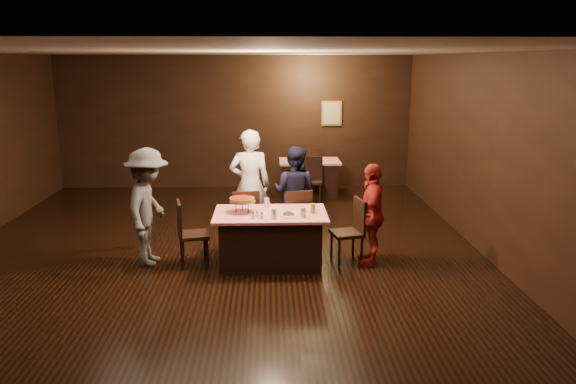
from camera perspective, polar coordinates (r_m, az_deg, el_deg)
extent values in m
plane|color=black|center=(8.36, -7.12, -7.03)|extent=(10.00, 10.00, 0.00)
cube|color=silver|center=(7.85, -7.77, 13.98)|extent=(8.00, 10.00, 0.04)
cube|color=black|center=(12.91, -5.40, 7.06)|extent=(8.00, 0.04, 3.00)
cube|color=black|center=(3.22, -15.75, -12.79)|extent=(8.00, 0.04, 3.00)
cube|color=black|center=(8.57, 20.29, 3.13)|extent=(0.04, 10.00, 3.00)
cube|color=tan|center=(12.92, 4.46, 7.97)|extent=(0.46, 0.03, 0.56)
cube|color=beige|center=(12.89, 4.47, 7.96)|extent=(0.38, 0.01, 0.48)
cube|color=red|center=(8.09, -1.79, -4.75)|extent=(1.60, 1.00, 0.77)
cube|color=#BA0C13|center=(12.20, 2.19, 1.43)|extent=(1.30, 0.90, 0.77)
cube|color=black|center=(8.79, -4.42, -2.69)|extent=(0.48, 0.48, 0.95)
cube|color=black|center=(8.79, 0.80, -2.65)|extent=(0.50, 0.50, 0.95)
cube|color=black|center=(8.14, -9.58, -4.16)|extent=(0.50, 0.50, 0.95)
cube|color=black|center=(8.14, 5.99, -4.04)|extent=(0.50, 0.50, 0.95)
cube|color=black|center=(11.50, 2.45, 1.16)|extent=(0.47, 0.47, 0.95)
cube|color=black|center=(12.77, 2.00, 2.38)|extent=(0.51, 0.51, 0.95)
imported|color=white|center=(9.13, -3.88, 0.72)|extent=(0.69, 0.48, 1.82)
imported|color=#181A34|center=(9.19, 0.69, -0.05)|extent=(0.92, 0.84, 1.54)
imported|color=#4F5054|center=(8.24, -14.02, -1.48)|extent=(0.71, 1.14, 1.69)
imported|color=#AB241F|center=(8.10, 8.52, -2.26)|extent=(0.51, 0.92, 1.48)
cylinder|color=black|center=(8.12, -4.64, -1.35)|extent=(0.01, 0.01, 0.15)
cylinder|color=black|center=(7.98, -5.31, -1.62)|extent=(0.01, 0.01, 0.15)
cylinder|color=black|center=(7.97, -4.06, -1.61)|extent=(0.01, 0.01, 0.15)
cylinder|color=silver|center=(8.00, -4.68, -0.97)|extent=(0.38, 0.38, 0.01)
cylinder|color=#B27233|center=(7.99, -4.69, -0.76)|extent=(0.35, 0.35, 0.05)
cylinder|color=#A5140C|center=(7.98, -4.69, -0.56)|extent=(0.30, 0.30, 0.01)
cylinder|color=white|center=(7.81, 0.04, -2.40)|extent=(0.25, 0.25, 0.01)
cylinder|color=#B27233|center=(7.80, 0.04, -2.21)|extent=(0.18, 0.18, 0.04)
cylinder|color=#A5140C|center=(7.80, 0.04, -2.04)|extent=(0.14, 0.14, 0.01)
cylinder|color=white|center=(8.14, 2.06, -1.75)|extent=(0.25, 0.25, 0.01)
cylinder|color=silver|center=(7.67, -1.43, -2.21)|extent=(0.08, 0.08, 0.14)
cylinder|color=silver|center=(7.74, 1.54, -2.08)|extent=(0.08, 0.08, 0.14)
cylinder|color=#BF7F26|center=(7.94, 2.53, -1.69)|extent=(0.08, 0.08, 0.14)
cylinder|color=silver|center=(8.25, -2.17, -1.10)|extent=(0.08, 0.08, 0.14)
cylinder|color=silver|center=(7.73, -3.13, -2.33)|extent=(0.04, 0.04, 0.08)
cylinder|color=silver|center=(7.72, -3.14, -2.01)|extent=(0.05, 0.05, 0.02)
cylinder|color=silver|center=(7.68, -2.69, -2.43)|extent=(0.04, 0.04, 0.08)
cylinder|color=silver|center=(7.67, -2.70, -2.11)|extent=(0.05, 0.05, 0.02)
cylinder|color=silver|center=(7.68, -3.59, -2.44)|extent=(0.04, 0.04, 0.08)
cylinder|color=silver|center=(7.67, -3.59, -2.11)|extent=(0.05, 0.05, 0.02)
cube|color=white|center=(7.99, 0.35, -2.08)|extent=(0.19, 0.19, 0.01)
cube|color=white|center=(7.93, -2.89, -2.20)|extent=(0.21, 0.21, 0.01)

